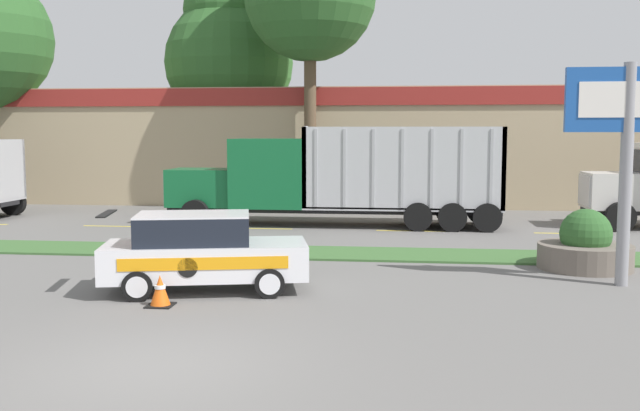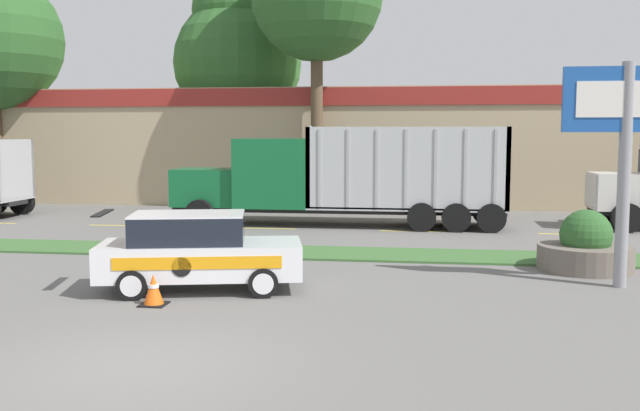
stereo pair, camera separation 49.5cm
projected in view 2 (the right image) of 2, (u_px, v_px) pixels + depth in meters
ground_plane at (137, 366)px, 10.50m from camera, size 600.00×600.00×0.00m
grass_verge at (275, 252)px, 20.36m from camera, size 120.00×2.18×0.06m
centre_line_3 at (120, 225)px, 26.35m from camera, size 2.40×0.14×0.01m
centre_line_4 at (263, 228)px, 25.59m from camera, size 2.40×0.14×0.01m
centre_line_5 at (414, 231)px, 24.83m from camera, size 2.40×0.14×0.01m
centre_line_6 at (575, 234)px, 24.07m from camera, size 2.40×0.14×0.01m
dump_truck_lead at (310, 181)px, 26.36m from camera, size 12.27×2.63×3.66m
rally_car at (197, 251)px, 15.46m from camera, size 4.61×2.65×1.73m
store_sign_post at (626, 128)px, 15.51m from camera, size 2.72×0.28×4.96m
stone_planter at (585, 249)px, 17.80m from camera, size 2.33×2.33×1.53m
traffic_cone at (153, 290)px, 14.18m from camera, size 0.51×0.51×0.63m
store_building_backdrop at (310, 145)px, 38.41m from camera, size 42.83×12.10×5.50m
tree_behind_centre at (238, 50)px, 36.22m from camera, size 6.52×6.52×11.87m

